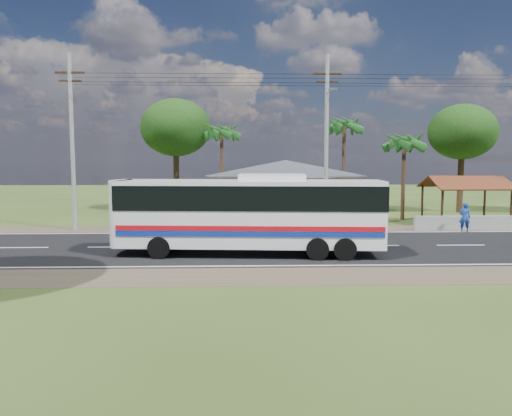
{
  "coord_description": "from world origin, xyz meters",
  "views": [
    {
      "loc": [
        -2.47,
        -25.28,
        4.53
      ],
      "look_at": [
        -1.65,
        1.0,
        1.9
      ],
      "focal_mm": 35.0,
      "sensor_mm": 36.0,
      "label": 1
    }
  ],
  "objects_px": {
    "waiting_shed": "(465,185)",
    "person": "(465,217)",
    "coach_bus": "(251,209)",
    "motorcycle": "(375,226)"
  },
  "relations": [
    {
      "from": "waiting_shed",
      "to": "person",
      "type": "distance_m",
      "value": 4.57
    },
    {
      "from": "coach_bus",
      "to": "person",
      "type": "bearing_deg",
      "value": 31.42
    },
    {
      "from": "person",
      "to": "waiting_shed",
      "type": "bearing_deg",
      "value": -95.91
    },
    {
      "from": "waiting_shed",
      "to": "person",
      "type": "height_order",
      "value": "waiting_shed"
    },
    {
      "from": "waiting_shed",
      "to": "motorcycle",
      "type": "bearing_deg",
      "value": -152.71
    },
    {
      "from": "motorcycle",
      "to": "coach_bus",
      "type": "bearing_deg",
      "value": 130.29
    },
    {
      "from": "coach_bus",
      "to": "motorcycle",
      "type": "relative_size",
      "value": 8.17
    },
    {
      "from": "motorcycle",
      "to": "person",
      "type": "distance_m",
      "value": 5.52
    },
    {
      "from": "motorcycle",
      "to": "person",
      "type": "relative_size",
      "value": 0.83
    },
    {
      "from": "coach_bus",
      "to": "person",
      "type": "xyz_separation_m",
      "value": [
        13.29,
        6.77,
        -1.26
      ]
    }
  ]
}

